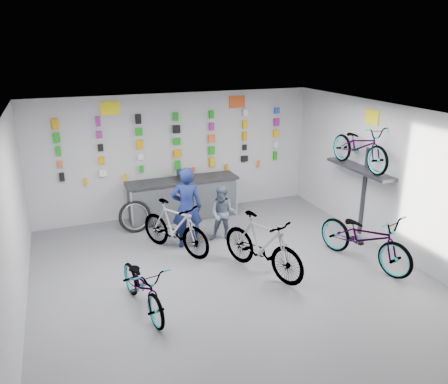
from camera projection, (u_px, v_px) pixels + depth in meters
name	position (u px, v px, depth m)	size (l,w,h in m)	color
floor	(240.00, 289.00, 7.71)	(8.00, 8.00, 0.00)	#57575C
ceiling	(242.00, 120.00, 6.73)	(8.00, 8.00, 0.00)	white
wall_back	(177.00, 155.00, 10.74)	(7.00, 7.00, 0.00)	#BABABD
wall_front	(428.00, 371.00, 3.69)	(7.00, 7.00, 0.00)	#BABABD
wall_left	(8.00, 244.00, 6.02)	(8.00, 8.00, 0.00)	#BABABD
wall_right	(407.00, 186.00, 8.42)	(8.00, 8.00, 0.00)	#BABABD
counter	(183.00, 199.00, 10.67)	(2.70, 0.66, 1.00)	black
merch_wall	(177.00, 143.00, 10.58)	(5.54, 0.08, 1.56)	black
wall_bracket	(360.00, 172.00, 9.43)	(0.39, 1.90, 2.00)	#333338
sign_left	(110.00, 108.00, 9.81)	(0.42, 0.02, 0.30)	yellow
sign_right	(237.00, 102.00, 10.87)	(0.42, 0.02, 0.30)	#DD4E1C
sign_side	(372.00, 117.00, 9.09)	(0.02, 0.40, 0.30)	yellow
bike_left	(143.00, 285.00, 6.99)	(0.59, 1.69, 0.89)	gray
bike_center	(262.00, 245.00, 8.08)	(0.54, 1.92, 1.15)	gray
bike_right	(365.00, 237.00, 8.45)	(0.73, 2.09, 1.10)	gray
bike_service	(175.00, 227.00, 8.93)	(0.51, 1.82, 1.09)	gray
bike_wall	(360.00, 146.00, 9.21)	(0.63, 1.80, 0.95)	gray
clerk	(187.00, 208.00, 9.06)	(0.64, 0.42, 1.75)	navy
customer	(223.00, 214.00, 9.40)	(0.61, 0.48, 1.26)	#4F5C6F
spare_wheel	(135.00, 217.00, 9.96)	(0.75, 0.28, 0.74)	black
register	(184.00, 175.00, 10.49)	(0.28, 0.30, 0.22)	black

